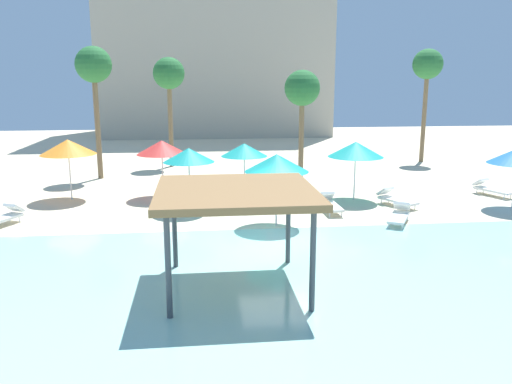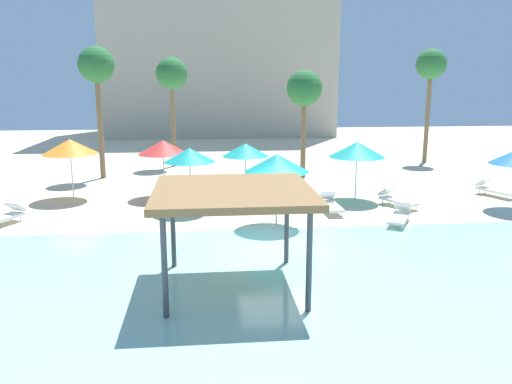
# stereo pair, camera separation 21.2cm
# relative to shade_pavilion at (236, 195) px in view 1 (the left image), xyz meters

# --- Properties ---
(ground_plane) EXTENTS (80.00, 80.00, 0.00)m
(ground_plane) POSITION_rel_shade_pavilion_xyz_m (1.63, 3.65, -2.49)
(ground_plane) COLOR beige
(lagoon_water) EXTENTS (44.00, 13.50, 0.04)m
(lagoon_water) POSITION_rel_shade_pavilion_xyz_m (1.63, -1.60, -2.47)
(lagoon_water) COLOR #99D1C6
(lagoon_water) RESTS_ON ground
(shade_pavilion) EXTENTS (3.98, 3.98, 2.66)m
(shade_pavilion) POSITION_rel_shade_pavilion_xyz_m (0.00, 0.00, 0.00)
(shade_pavilion) COLOR #42474C
(shade_pavilion) RESTS_ON ground
(beach_umbrella_teal_1) EXTENTS (2.10, 2.10, 2.52)m
(beach_umbrella_teal_1) POSITION_rel_shade_pavilion_xyz_m (1.12, 10.21, -0.26)
(beach_umbrella_teal_1) COLOR silver
(beach_umbrella_teal_1) RESTS_ON ground
(beach_umbrella_teal_2) EXTENTS (2.10, 2.10, 2.60)m
(beach_umbrella_teal_2) POSITION_rel_shade_pavilion_xyz_m (-1.31, 8.31, -0.18)
(beach_umbrella_teal_2) COLOR silver
(beach_umbrella_teal_2) RESTS_ON ground
(beach_umbrella_teal_3) EXTENTS (2.46, 2.46, 2.63)m
(beach_umbrella_teal_3) POSITION_rel_shade_pavilion_xyz_m (6.00, 9.41, -0.20)
(beach_umbrella_teal_3) COLOR silver
(beach_umbrella_teal_3) RESTS_ON ground
(beach_umbrella_teal_5) EXTENTS (2.35, 2.35, 2.69)m
(beach_umbrella_teal_5) POSITION_rel_shade_pavilion_xyz_m (1.90, 5.66, -0.13)
(beach_umbrella_teal_5) COLOR silver
(beach_umbrella_teal_5) RESTS_ON ground
(beach_umbrella_red_6) EXTENTS (2.28, 2.28, 2.63)m
(beach_umbrella_red_6) POSITION_rel_shade_pavilion_xyz_m (-2.57, 10.85, -0.17)
(beach_umbrella_red_6) COLOR silver
(beach_umbrella_red_6) RESTS_ON ground
(beach_umbrella_orange_7) EXTENTS (2.44, 2.44, 2.72)m
(beach_umbrella_orange_7) POSITION_rel_shade_pavilion_xyz_m (-6.67, 10.90, -0.10)
(beach_umbrella_orange_7) COLOR silver
(beach_umbrella_orange_7) RESTS_ON ground
(lounge_chair_1) EXTENTS (0.64, 1.91, 0.74)m
(lounge_chair_1) POSITION_rel_shade_pavilion_xyz_m (4.40, 7.50, -2.16)
(lounge_chair_1) COLOR white
(lounge_chair_1) RESTS_ON ground
(lounge_chair_2) EXTENTS (1.46, 1.95, 0.74)m
(lounge_chair_2) POSITION_rel_shade_pavilion_xyz_m (6.56, 5.45, -2.16)
(lounge_chair_2) COLOR white
(lounge_chair_2) RESTS_ON ground
(lounge_chair_3) EXTENTS (1.30, 1.98, 0.74)m
(lounge_chair_3) POSITION_rel_shade_pavilion_xyz_m (12.63, 9.58, -2.16)
(lounge_chair_3) COLOR white
(lounge_chair_3) RESTS_ON ground
(lounge_chair_4) EXTENTS (1.39, 1.96, 0.74)m
(lounge_chair_4) POSITION_rel_shade_pavilion_xyz_m (-8.22, 6.80, -2.16)
(lounge_chair_4) COLOR white
(lounge_chair_4) RESTS_ON ground
(lounge_chair_5) EXTENTS (1.39, 1.96, 0.74)m
(lounge_chair_5) POSITION_rel_shade_pavilion_xyz_m (7.42, 8.11, -2.16)
(lounge_chair_5) COLOR white
(lounge_chair_5) RESTS_ON ground
(lounge_chair_6) EXTENTS (1.40, 1.96, 0.74)m
(lounge_chair_6) POSITION_rel_shade_pavilion_xyz_m (2.84, 8.88, -2.16)
(lounge_chair_6) COLOR white
(lounge_chair_6) RESTS_ON ground
(palm_tree_0) EXTENTS (1.90, 1.90, 7.19)m
(palm_tree_0) POSITION_rel_shade_pavilion_xyz_m (13.61, 19.50, 3.54)
(palm_tree_0) COLOR brown
(palm_tree_0) RESTS_ON ground
(palm_tree_1) EXTENTS (1.90, 1.90, 7.02)m
(palm_tree_1) POSITION_rel_shade_pavilion_xyz_m (-6.28, 15.93, 3.38)
(palm_tree_1) COLOR brown
(palm_tree_1) RESTS_ON ground
(palm_tree_2) EXTENTS (1.90, 1.90, 5.81)m
(palm_tree_2) POSITION_rel_shade_pavilion_xyz_m (4.65, 14.90, 2.24)
(palm_tree_2) COLOR brown
(palm_tree_2) RESTS_ON ground
(palm_tree_3) EXTENTS (1.90, 1.90, 6.61)m
(palm_tree_3) POSITION_rel_shade_pavilion_xyz_m (-2.59, 19.50, 3.00)
(palm_tree_3) COLOR brown
(palm_tree_3) RESTS_ON ground
(hotel_block_0) EXTENTS (21.18, 11.78, 21.45)m
(hotel_block_0) POSITION_rel_shade_pavilion_xyz_m (0.88, 39.89, 8.24)
(hotel_block_0) COLOR #B2A893
(hotel_block_0) RESTS_ON ground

